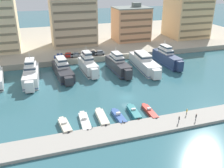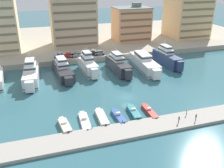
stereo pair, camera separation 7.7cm
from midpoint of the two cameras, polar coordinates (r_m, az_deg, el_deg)
The scene contains 29 objects.
ground_plane at distance 70.22m, azimuth 3.30°, elevation -3.09°, with size 400.00×400.00×0.00m, color #336670.
quay_promenade at distance 131.65m, azimuth -7.31°, elevation 10.07°, with size 180.00×70.00×2.10m, color #ADA38E.
pier_dock at distance 57.53m, azimuth 8.97°, elevation -9.53°, with size 120.00×6.14×0.69m, color #A8A399.
yacht_white_left at distance 83.68m, azimuth -17.98°, elevation 2.18°, with size 5.70×18.65×8.82m.
yacht_charcoal_mid_left at distance 86.18m, azimuth -11.19°, elevation 3.25°, with size 5.84×19.87×7.82m.
yacht_white_center_left at distance 87.61m, azimuth -5.42°, elevation 4.32°, with size 4.87×15.64×9.12m.
yacht_charcoal_center at distance 88.16m, azimuth 1.46°, elevation 4.40°, with size 5.00×18.53×8.38m.
yacht_white_center_right at distance 91.57m, azimuth 7.42°, elevation 4.80°, with size 6.13×23.20×7.28m.
yacht_navy_mid_right at distance 97.34m, azimuth 12.47°, elevation 5.88°, with size 4.36×18.60×9.01m.
motorboat_cream_far_left at distance 57.72m, azimuth -10.71°, elevation -9.33°, with size 2.60×6.92×1.40m.
motorboat_white_left at distance 58.95m, azimuth -6.23°, elevation -8.43°, with size 2.37×8.75×1.24m.
motorboat_cream_mid_left at distance 59.80m, azimuth -2.30°, elevation -7.65°, with size 2.19×8.19×1.01m.
motorboat_blue_center_left at distance 60.31m, azimuth 1.56°, elevation -7.42°, with size 2.05×7.36×1.40m.
motorboat_teal_center at distance 62.09m, azimuth 5.02°, elevation -6.43°, with size 2.27×7.59×1.40m.
motorboat_red_center_right at distance 62.98m, azimuth 8.62°, elevation -6.25°, with size 1.72×7.85×1.34m.
car_blue_far_left at distance 98.23m, azimuth -11.87°, elevation 6.29°, with size 4.14×1.99×1.80m.
car_red_left at distance 98.76m, azimuth -9.97°, elevation 6.54°, with size 4.17×2.07×1.80m.
car_grey_mid_left at distance 98.99m, azimuth -8.33°, elevation 6.69°, with size 4.17×2.07×1.80m.
car_white_center_left at distance 99.63m, azimuth -6.43°, elevation 6.90°, with size 4.13×1.97×1.80m.
car_black_center at distance 100.23m, azimuth -4.58°, elevation 7.08°, with size 4.15×2.01×1.80m.
car_grey_center_right at distance 100.67m, azimuth -2.84°, elevation 7.20°, with size 4.11×1.93×1.80m.
apartment_block_mid_left at distance 115.22m, azimuth -8.92°, elevation 15.58°, with size 19.80×13.40×29.50m.
apartment_block_center_left at distance 123.74m, azimuth 4.43°, elevation 13.55°, with size 16.73×12.81×17.63m.
apartment_block_center at distance 136.60m, azimuth 16.77°, elevation 14.50°, with size 18.73×18.05×21.82m.
pedestrian_near_edge at distance 60.98m, azimuth 18.70°, elevation -7.07°, with size 0.51×0.48×1.69m.
pedestrian_mid_deck at distance 62.68m, azimuth 16.76°, elevation -5.97°, with size 0.49×0.45×1.61m.
pedestrian_far_side at distance 59.04m, azimuth 15.10°, elevation -7.67°, with size 0.40×0.59×1.66m.
bollard_west at distance 55.61m, azimuth -4.57°, elevation -9.75°, with size 0.20×0.20×0.61m.
bollard_west_mid at distance 57.31m, azimuth 2.45°, elevation -8.58°, with size 0.20×0.20×0.61m.
Camera 2 is at (-22.81, -58.42, 31.57)m, focal length 40.00 mm.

